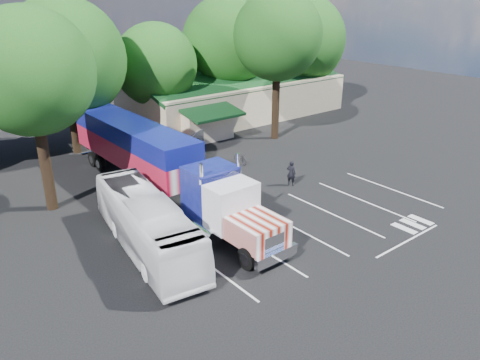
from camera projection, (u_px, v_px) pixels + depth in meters
ground at (235, 197)px, 32.38m from camera, size 120.00×120.00×0.00m
event_hall at (234, 96)px, 52.37m from camera, size 24.20×14.12×5.55m
tree_row_c at (65, 59)px, 38.19m from camera, size 10.00×10.00×13.05m
tree_row_d at (156, 65)px, 44.87m from camera, size 8.00×8.00×10.60m
tree_row_e at (227, 42)px, 49.86m from camera, size 9.60×9.60×12.90m
tree_row_f at (301, 40)px, 54.87m from camera, size 10.40×10.40×13.00m
tree_near_left at (30, 72)px, 27.34m from camera, size 7.60×7.60×12.65m
tree_near_right at (278, 36)px, 41.59m from camera, size 8.00×8.00×13.50m
semi_truck at (154, 158)px, 31.85m from camera, size 3.72×22.64×4.73m
woman at (291, 173)px, 33.98m from camera, size 0.69×0.81×1.88m
bicycle at (240, 158)px, 38.42m from camera, size 0.75×1.82×0.93m
tour_bus at (147, 223)px, 25.32m from camera, size 4.22×11.43×3.11m
silver_sedan at (203, 134)px, 43.88m from camera, size 4.81×2.17×1.53m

